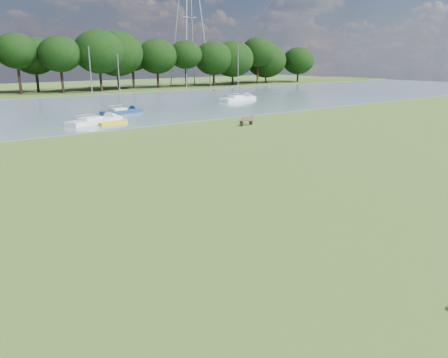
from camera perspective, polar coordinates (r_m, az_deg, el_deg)
ground at (r=22.78m, az=0.73°, el=-1.57°), size 220.00×220.00×0.00m
river at (r=60.98m, az=-24.72°, el=7.91°), size 220.00×40.00×0.10m
riverbank_bench at (r=44.75m, az=3.02°, el=7.62°), size 1.63×0.63×0.98m
kayak at (r=46.62m, az=-14.28°, el=7.12°), size 3.08×1.07×0.30m
tree_line at (r=87.30m, az=-25.39°, el=14.31°), size 153.53×9.60×11.62m
sailboat_2 at (r=47.82m, az=-16.65°, el=7.48°), size 6.52×3.90×7.72m
sailboat_3 at (r=70.41m, az=1.79°, el=10.60°), size 7.21×3.28×8.53m
sailboat_5 at (r=55.07m, az=-13.35°, el=8.73°), size 5.44×2.59×7.00m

